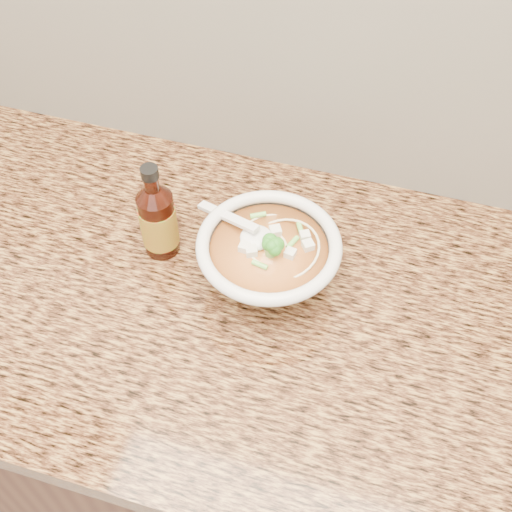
# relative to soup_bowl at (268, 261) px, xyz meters

# --- Properties ---
(cabinet) EXTENTS (4.00, 0.65, 0.86)m
(cabinet) POSITION_rel_soup_bowl_xyz_m (-0.02, -0.04, -0.52)
(cabinet) COLOR black
(cabinet) RESTS_ON ground
(counter_slab) EXTENTS (4.00, 0.68, 0.04)m
(counter_slab) POSITION_rel_soup_bowl_xyz_m (-0.02, -0.04, -0.07)
(counter_slab) COLOR olive
(counter_slab) RESTS_ON cabinet
(soup_bowl) EXTENTS (0.24, 0.22, 0.12)m
(soup_bowl) POSITION_rel_soup_bowl_xyz_m (0.00, 0.00, 0.00)
(soup_bowl) COLOR silver
(soup_bowl) RESTS_ON counter_slab
(hot_sauce_bottle) EXTENTS (0.07, 0.07, 0.18)m
(hot_sauce_bottle) POSITION_rel_soup_bowl_xyz_m (-0.18, 0.02, 0.02)
(hot_sauce_bottle) COLOR #3C1108
(hot_sauce_bottle) RESTS_ON counter_slab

